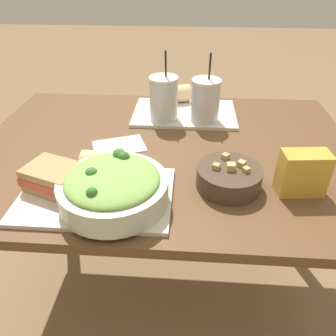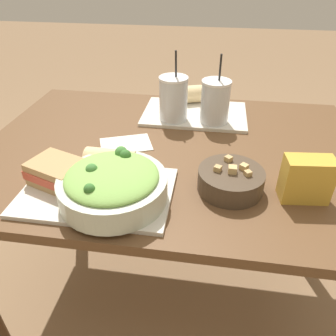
{
  "view_description": "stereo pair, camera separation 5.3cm",
  "coord_description": "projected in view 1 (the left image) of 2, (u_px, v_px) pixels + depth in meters",
  "views": [
    {
      "loc": [
        0.08,
        -0.92,
        1.27
      ],
      "look_at": [
        0.03,
        -0.25,
        0.82
      ],
      "focal_mm": 35.0,
      "sensor_mm": 36.0,
      "label": 1
    },
    {
      "loc": [
        0.13,
        -0.92,
        1.27
      ],
      "look_at": [
        0.03,
        -0.25,
        0.82
      ],
      "focal_mm": 35.0,
      "sensor_mm": 36.0,
      "label": 2
    }
  ],
  "objects": [
    {
      "name": "drink_cup_red",
      "position": [
        205.0,
        102.0,
        1.17
      ],
      "size": [
        0.1,
        0.1,
        0.24
      ],
      "color": "silver",
      "rests_on": "tray_far"
    },
    {
      "name": "salad_bowl",
      "position": [
        113.0,
        186.0,
        0.8
      ],
      "size": [
        0.27,
        0.27,
        0.1
      ],
      "color": "beige",
      "rests_on": "tray_near"
    },
    {
      "name": "tray_near",
      "position": [
        96.0,
        195.0,
        0.85
      ],
      "size": [
        0.39,
        0.26,
        0.01
      ],
      "color": "beige",
      "rests_on": "dining_table"
    },
    {
      "name": "drink_cup_dark",
      "position": [
        164.0,
        100.0,
        1.17
      ],
      "size": [
        0.1,
        0.1,
        0.25
      ],
      "color": "silver",
      "rests_on": "tray_far"
    },
    {
      "name": "dining_table",
      "position": [
        165.0,
        173.0,
        1.12
      ],
      "size": [
        1.24,
        0.88,
        0.73
      ],
      "color": "brown",
      "rests_on": "ground_plane"
    },
    {
      "name": "baguette_near",
      "position": [
        108.0,
        164.0,
        0.9
      ],
      "size": [
        0.14,
        0.07,
        0.07
      ],
      "rotation": [
        0.0,
        0.0,
        1.54
      ],
      "color": "#DBBC84",
      "rests_on": "tray_near"
    },
    {
      "name": "chip_bag",
      "position": [
        303.0,
        173.0,
        0.84
      ],
      "size": [
        0.12,
        0.07,
        0.12
      ],
      "rotation": [
        0.0,
        0.0,
        0.1
      ],
      "color": "gold",
      "rests_on": "dining_table"
    },
    {
      "name": "tray_far",
      "position": [
        184.0,
        113.0,
        1.27
      ],
      "size": [
        0.39,
        0.26,
        0.01
      ],
      "color": "beige",
      "rests_on": "dining_table"
    },
    {
      "name": "sandwich_near",
      "position": [
        54.0,
        177.0,
        0.85
      ],
      "size": [
        0.17,
        0.15,
        0.06
      ],
      "rotation": [
        0.0,
        0.0,
        -0.34
      ],
      "color": "tan",
      "rests_on": "tray_near"
    },
    {
      "name": "soup_bowl",
      "position": [
        229.0,
        177.0,
        0.87
      ],
      "size": [
        0.17,
        0.17,
        0.08
      ],
      "color": "#473828",
      "rests_on": "dining_table"
    },
    {
      "name": "napkin_folded",
      "position": [
        119.0,
        146.0,
        1.07
      ],
      "size": [
        0.19,
        0.17,
        0.0
      ],
      "color": "silver",
      "rests_on": "dining_table"
    },
    {
      "name": "ground_plane",
      "position": [
        166.0,
        288.0,
        1.47
      ],
      "size": [
        12.0,
        12.0,
        0.0
      ],
      "primitive_type": "plane",
      "color": "#846647"
    },
    {
      "name": "baguette_far",
      "position": [
        174.0,
        94.0,
        1.33
      ],
      "size": [
        0.15,
        0.11,
        0.07
      ],
      "rotation": [
        0.0,
        0.0,
        1.92
      ],
      "color": "#DBBC84",
      "rests_on": "tray_far"
    }
  ]
}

